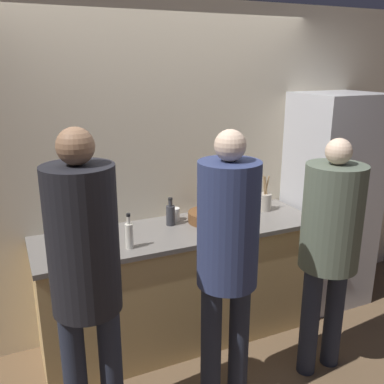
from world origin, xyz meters
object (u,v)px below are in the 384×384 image
(utensil_crock, at_px, (265,201))
(bottle_dark, at_px, (171,214))
(cup_white, at_px, (175,214))
(fruit_bowl, at_px, (209,216))
(bottle_clear, at_px, (129,235))
(person_right, at_px, (330,236))
(refrigerator, at_px, (330,201))
(person_center, at_px, (228,249))
(person_left, at_px, (85,268))

(utensil_crock, bearing_deg, bottle_dark, 179.45)
(cup_white, bearing_deg, fruit_bowl, -29.74)
(bottle_clear, xyz_separation_m, cup_white, (0.48, 0.37, -0.05))
(fruit_bowl, relative_size, bottle_clear, 1.31)
(person_right, distance_m, fruit_bowl, 0.95)
(refrigerator, distance_m, cup_white, 1.44)
(utensil_crock, xyz_separation_m, cup_white, (-0.79, 0.08, -0.03))
(fruit_bowl, height_order, bottle_clear, bottle_clear)
(person_right, xyz_separation_m, bottle_clear, (-1.22, 0.58, -0.00))
(refrigerator, distance_m, person_center, 1.67)
(person_left, relative_size, cup_white, 18.09)
(person_center, xyz_separation_m, cup_white, (0.04, 0.94, -0.10))
(bottle_clear, bearing_deg, person_right, -25.39)
(person_left, bearing_deg, person_center, -1.52)
(refrigerator, height_order, bottle_clear, refrigerator)
(person_center, height_order, bottle_dark, person_center)
(refrigerator, height_order, fruit_bowl, refrigerator)
(fruit_bowl, bearing_deg, refrigerator, -1.34)
(fruit_bowl, xyz_separation_m, bottle_dark, (-0.30, 0.06, 0.04))
(person_right, relative_size, bottle_clear, 6.78)
(person_center, relative_size, bottle_dark, 8.19)
(person_right, height_order, fruit_bowl, person_right)
(utensil_crock, bearing_deg, cup_white, 173.88)
(cup_white, bearing_deg, person_center, -92.66)
(refrigerator, height_order, bottle_dark, refrigerator)
(refrigerator, relative_size, bottle_clear, 7.62)
(person_center, relative_size, utensil_crock, 5.97)
(bottle_clear, height_order, cup_white, bottle_clear)
(bottle_dark, relative_size, cup_white, 2.14)
(person_left, relative_size, bottle_dark, 8.46)
(refrigerator, relative_size, bottle_dark, 8.67)
(person_left, xyz_separation_m, bottle_dark, (0.80, 0.84, -0.10))
(person_left, distance_m, cup_white, 1.27)
(person_right, relative_size, fruit_bowl, 5.19)
(utensil_crock, bearing_deg, refrigerator, -6.85)
(cup_white, bearing_deg, person_left, -133.50)
(utensil_crock, bearing_deg, fruit_bowl, -174.96)
(person_left, height_order, person_center, person_left)
(bottle_clear, xyz_separation_m, bottle_dark, (0.41, 0.29, -0.01))
(bottle_dark, xyz_separation_m, cup_white, (0.07, 0.08, -0.03))
(person_center, distance_m, bottle_dark, 0.87)
(person_center, xyz_separation_m, bottle_dark, (-0.02, 0.86, -0.06))
(cup_white, bearing_deg, refrigerator, -6.45)
(bottle_clear, bearing_deg, person_left, -125.35)
(utensil_crock, distance_m, bottle_dark, 0.86)
(bottle_dark, bearing_deg, person_center, -88.49)
(person_left, height_order, bottle_clear, person_left)
(refrigerator, xyz_separation_m, person_right, (-0.70, -0.78, 0.08))
(bottle_clear, distance_m, bottle_dark, 0.50)
(refrigerator, xyz_separation_m, fruit_bowl, (-1.20, 0.03, 0.03))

